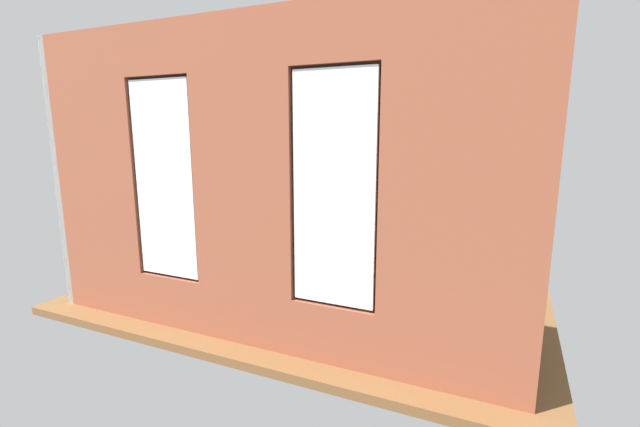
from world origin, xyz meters
TOP-DOWN VIEW (x-y plane):
  - ground_plane at (0.00, 0.00)m, footprint 6.21×5.73m
  - brick_wall_with_windows at (0.00, 2.48)m, footprint 5.61×0.30m
  - white_wall_right at (2.76, 0.20)m, footprint 0.10×4.73m
  - couch_by_window at (0.61, 1.84)m, footprint 2.02×0.87m
  - couch_left at (-2.11, 0.70)m, footprint 0.94×1.90m
  - coffee_table at (0.27, -0.14)m, footprint 1.60×0.83m
  - cup_ceramic at (0.27, -0.14)m, footprint 0.07×0.07m
  - candle_jar at (0.15, -0.02)m, footprint 0.08×0.08m
  - table_plant_small at (0.47, -0.25)m, footprint 0.10×0.10m
  - remote_black at (-0.17, -0.29)m, footprint 0.18×0.10m
  - remote_silver at (0.75, -0.02)m, footprint 0.13×0.17m
  - media_console at (2.46, -0.37)m, footprint 0.92×0.42m
  - tv_flatscreen at (2.46, -0.38)m, footprint 1.25×0.20m
  - papasan_chair at (-0.01, -1.57)m, footprint 1.13×1.13m
  - potted_plant_mid_room_small at (-0.57, -1.13)m, footprint 0.48×0.48m
  - potted_plant_corner_near_left at (-2.26, -1.87)m, footprint 0.70×0.70m
  - potted_plant_by_left_couch at (-1.71, -0.68)m, footprint 0.43×0.43m
  - potted_plant_between_couches at (-0.86, 1.79)m, footprint 1.00×0.88m
  - potted_plant_corner_far_left at (-2.26, 1.94)m, footprint 0.73×0.73m
  - potted_plant_foreground_right at (2.16, -1.81)m, footprint 0.80×0.72m
  - potted_plant_near_tv at (1.90, 0.54)m, footprint 1.13×1.12m

SIDE VIEW (x-z plane):
  - ground_plane at x=0.00m, z-range -0.10..0.00m
  - media_console at x=2.46m, z-range 0.00..0.58m
  - couch_by_window at x=0.61m, z-range -0.07..0.73m
  - couch_left at x=-2.11m, z-range -0.07..0.73m
  - coffee_table at x=0.27m, z-range 0.16..0.56m
  - remote_black at x=-0.17m, z-range 0.40..0.42m
  - remote_silver at x=0.75m, z-range 0.40..0.42m
  - potted_plant_by_left_couch at x=-1.71m, z-range 0.10..0.77m
  - cup_ceramic at x=0.27m, z-range 0.40..0.48m
  - papasan_chair at x=-0.01m, z-range 0.10..0.80m
  - candle_jar at x=0.15m, z-range 0.40..0.52m
  - table_plant_small at x=0.47m, z-range 0.41..0.57m
  - potted_plant_foreground_right at x=2.16m, z-range -0.11..1.11m
  - potted_plant_mid_room_small at x=-0.57m, z-range 0.14..0.89m
  - potted_plant_corner_near_left at x=-2.26m, z-range 0.13..1.02m
  - potted_plant_between_couches at x=-0.86m, z-range 0.08..1.22m
  - potted_plant_corner_far_left at x=-2.26m, z-range 0.20..1.42m
  - potted_plant_near_tv at x=1.90m, z-range 0.16..1.65m
  - tv_flatscreen at x=2.46m, z-range 0.58..1.44m
  - brick_wall_with_windows at x=0.00m, z-range -0.02..3.36m
  - white_wall_right at x=2.76m, z-range 0.00..3.38m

